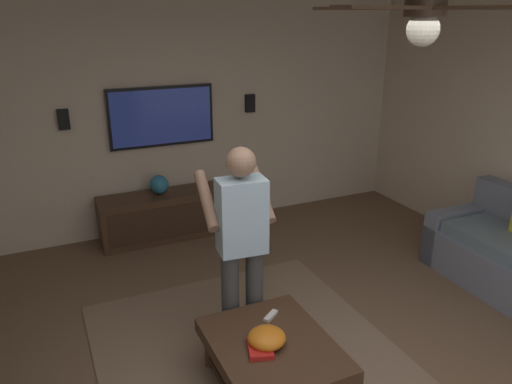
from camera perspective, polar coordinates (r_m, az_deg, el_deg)
wall_back_tv at (r=5.97m, az=-9.70°, el=9.08°), size 0.10×6.29×2.86m
area_rug at (r=3.93m, az=0.47°, el=-20.04°), size 2.87×2.24×0.01m
coffee_table at (r=3.60m, az=1.91°, el=-18.37°), size 1.00×0.80×0.40m
media_console at (r=5.95m, az=-9.57°, el=-2.56°), size 0.45×1.70×0.55m
tv at (r=5.85m, az=-10.85°, el=8.57°), size 0.05×1.22×0.69m
person_standing at (r=3.76m, az=-1.72°, el=-5.21°), size 0.57×0.57×1.64m
bowl at (r=3.49m, az=1.25°, el=-16.51°), size 0.26×0.26×0.12m
remote_white at (r=3.78m, az=1.72°, el=-14.12°), size 0.12×0.15×0.02m
book at (r=3.46m, az=0.47°, el=-17.61°), size 0.26×0.22×0.04m
vase_round at (r=5.82m, az=-11.15°, el=0.87°), size 0.22×0.22×0.22m
wall_speaker_left at (r=6.21m, az=-0.70°, el=10.23°), size 0.06×0.12×0.22m
wall_speaker_right at (r=5.70m, az=-21.38°, el=7.83°), size 0.06×0.12×0.22m
ceiling_fan at (r=2.63m, az=18.93°, el=18.88°), size 1.16×1.20×0.46m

